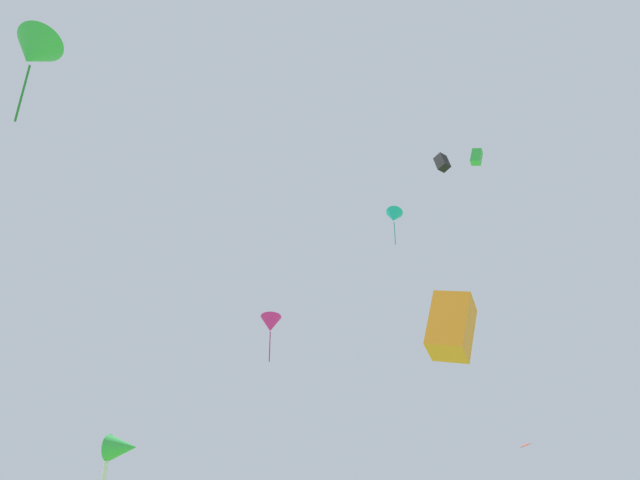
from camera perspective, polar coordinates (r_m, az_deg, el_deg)
name	(u,v)px	position (r m, az deg, el deg)	size (l,w,h in m)	color
distant_kite_green_low_right	(477,157)	(26.96, 14.40, 7.51)	(0.61, 0.47, 0.73)	green
distant_kite_red_high_left	(525,445)	(27.12, 18.62, -17.67)	(0.58, 0.59, 0.21)	red
distant_kite_green_far_center	(34,52)	(19.35, -25.17, 15.63)	(1.80, 1.98, 3.09)	green
distant_kite_teal_overhead_distant	(394,217)	(37.95, 6.90, 2.19)	(1.56, 1.67, 2.57)	#19B2AD
distant_kite_black_high_right	(442,163)	(37.95, 11.33, 7.10)	(1.03, 1.00, 1.10)	black
distant_kite_magenta_mid_left	(271,324)	(35.40, -4.64, -7.81)	(1.36, 1.48, 2.77)	#DB2393
distant_kite_orange_low_left	(451,327)	(11.58, 12.15, -7.91)	(1.04, 1.01, 1.35)	orange
marker_flag	(118,462)	(6.16, -18.32, -19.10)	(0.30, 0.24, 1.87)	silver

